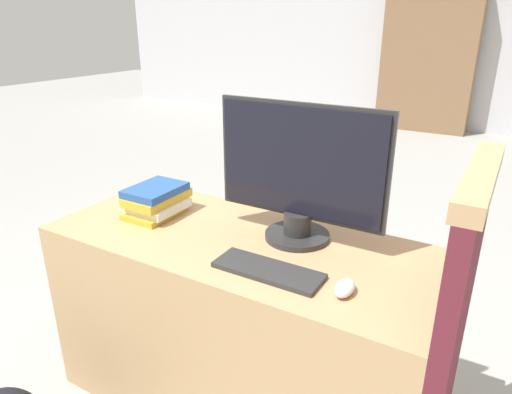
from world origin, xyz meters
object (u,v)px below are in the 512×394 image
object	(u,v)px
mouse	(345,288)
book_stack	(156,200)
keyboard	(268,270)
monitor	(299,174)

from	to	relation	value
mouse	book_stack	distance (m)	0.87
keyboard	mouse	size ratio (longest dim) A/B	3.69
monitor	mouse	distance (m)	0.44
monitor	book_stack	bearing A→B (deg)	-170.87
mouse	monitor	bearing A→B (deg)	136.53
mouse	keyboard	bearing A→B (deg)	-178.30
mouse	book_stack	xyz separation A→B (m)	(-0.86, 0.17, 0.04)
monitor	keyboard	distance (m)	0.36
keyboard	mouse	distance (m)	0.25
keyboard	book_stack	world-z (taller)	book_stack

